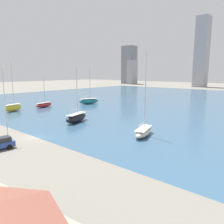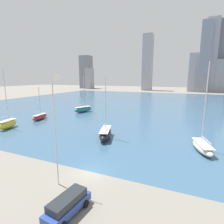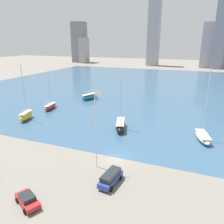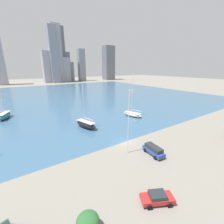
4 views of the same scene
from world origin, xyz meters
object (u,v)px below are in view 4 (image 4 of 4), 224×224
(flag_pole, at_px, (129,120))
(sailboat_cream, at_px, (133,114))
(sailboat_black, at_px, (86,124))
(parked_suv_blue, at_px, (154,150))
(sailboat_teal, at_px, (4,116))
(parked_sedan_red, at_px, (157,198))

(flag_pole, distance_m, sailboat_cream, 25.64)
(flag_pole, bearing_deg, sailboat_black, 95.89)
(sailboat_cream, xyz_separation_m, parked_suv_blue, (-13.07, -21.55, 0.13))
(sailboat_teal, height_order, parked_suv_blue, sailboat_teal)
(flag_pole, bearing_deg, sailboat_teal, 118.49)
(parked_sedan_red, bearing_deg, sailboat_black, 21.32)
(sailboat_teal, xyz_separation_m, sailboat_cream, (39.39, -23.06, -0.22))
(sailboat_cream, height_order, parked_suv_blue, sailboat_cream)
(flag_pole, distance_m, sailboat_black, 18.59)
(sailboat_cream, relative_size, parked_sedan_red, 3.32)
(sailboat_black, height_order, sailboat_cream, sailboat_cream)
(sailboat_black, bearing_deg, parked_sedan_red, -111.91)
(parked_suv_blue, height_order, parked_sedan_red, parked_suv_blue)
(flag_pole, height_order, parked_sedan_red, flag_pole)
(sailboat_black, relative_size, sailboat_teal, 0.96)
(sailboat_cream, xyz_separation_m, parked_sedan_red, (-21.63, -29.79, -0.14))
(flag_pole, relative_size, sailboat_teal, 0.98)
(sailboat_black, relative_size, sailboat_cream, 0.84)
(sailboat_black, bearing_deg, sailboat_cream, -14.77)
(flag_pole, xyz_separation_m, sailboat_teal, (-22.31, 41.10, -6.13))
(sailboat_teal, relative_size, parked_suv_blue, 2.66)
(sailboat_black, relative_size, parked_suv_blue, 2.55)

